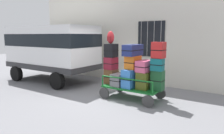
# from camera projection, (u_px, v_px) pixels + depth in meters

# --- Properties ---
(ground_plane) EXTENTS (40.00, 40.00, 0.00)m
(ground_plane) POSITION_uv_depth(u_px,v_px,m) (110.00, 97.00, 7.29)
(ground_plane) COLOR gray
(building_wall) EXTENTS (12.00, 0.38, 5.00)m
(building_wall) POSITION_uv_depth(u_px,v_px,m) (143.00, 27.00, 9.08)
(building_wall) COLOR silver
(building_wall) RESTS_ON ground
(van) EXTENTS (4.44, 2.09, 2.56)m
(van) POSITION_uv_depth(u_px,v_px,m) (51.00, 48.00, 9.61)
(van) COLOR white
(van) RESTS_ON ground
(luggage_cart) EXTENTS (1.99, 1.10, 0.43)m
(luggage_cart) POSITION_uv_depth(u_px,v_px,m) (132.00, 89.00, 7.01)
(luggage_cart) COLOR #146023
(luggage_cart) RESTS_ON ground
(cart_railing) EXTENTS (1.88, 0.97, 0.37)m
(cart_railing) POSITION_uv_depth(u_px,v_px,m) (132.00, 78.00, 6.95)
(cart_railing) COLOR #146023
(cart_railing) RESTS_ON luggage_cart
(suitcase_left_bottom) EXTENTS (0.39, 0.47, 0.52)m
(suitcase_left_bottom) POSITION_uv_depth(u_px,v_px,m) (111.00, 76.00, 7.45)
(suitcase_left_bottom) COLOR brown
(suitcase_left_bottom) RESTS_ON luggage_cart
(suitcase_left_middle) EXTENTS (0.42, 0.45, 0.44)m
(suitcase_left_middle) POSITION_uv_depth(u_px,v_px,m) (111.00, 63.00, 7.37)
(suitcase_left_middle) COLOR maroon
(suitcase_left_middle) RESTS_ON suitcase_left_bottom
(suitcase_left_top) EXTENTS (0.38, 0.40, 0.48)m
(suitcase_left_top) POSITION_uv_depth(u_px,v_px,m) (111.00, 50.00, 7.31)
(suitcase_left_top) COLOR black
(suitcase_left_top) RESTS_ON suitcase_left_middle
(suitcase_midleft_bottom) EXTENTS (0.41, 0.89, 0.43)m
(suitcase_midleft_bottom) POSITION_uv_depth(u_px,v_px,m) (121.00, 79.00, 7.20)
(suitcase_midleft_bottom) COLOR slate
(suitcase_midleft_bottom) RESTS_ON luggage_cart
(suitcase_center_bottom) EXTENTS (0.46, 0.88, 0.61)m
(suitcase_center_bottom) POSITION_uv_depth(u_px,v_px,m) (132.00, 78.00, 6.95)
(suitcase_center_bottom) COLOR #3372C6
(suitcase_center_bottom) RESTS_ON luggage_cart
(suitcase_center_middle) EXTENTS (0.42, 0.55, 0.44)m
(suitcase_center_middle) POSITION_uv_depth(u_px,v_px,m) (133.00, 62.00, 6.88)
(suitcase_center_middle) COLOR orange
(suitcase_center_middle) RESTS_ON suitcase_center_bottom
(suitcase_center_top) EXTENTS (0.39, 0.85, 0.37)m
(suitcase_center_top) POSITION_uv_depth(u_px,v_px,m) (133.00, 50.00, 6.81)
(suitcase_center_top) COLOR navy
(suitcase_center_top) RESTS_ON suitcase_center_middle
(suitcase_midright_bottom) EXTENTS (0.40, 0.63, 0.56)m
(suitcase_midright_bottom) POSITION_uv_depth(u_px,v_px,m) (144.00, 80.00, 6.72)
(suitcase_midright_bottom) COLOR #4C5119
(suitcase_midright_bottom) RESTS_ON luggage_cart
(suitcase_midright_middle) EXTENTS (0.43, 0.67, 0.37)m
(suitcase_midright_middle) POSITION_uv_depth(u_px,v_px,m) (145.00, 66.00, 6.64)
(suitcase_midright_middle) COLOR #CC4C72
(suitcase_midright_middle) RESTS_ON suitcase_midright_bottom
(suitcase_right_bottom) EXTENTS (0.38, 0.34, 0.63)m
(suitcase_right_bottom) POSITION_uv_depth(u_px,v_px,m) (158.00, 80.00, 6.50)
(suitcase_right_bottom) COLOR #194C28
(suitcase_right_bottom) RESTS_ON luggage_cart
(suitcase_right_middle) EXTENTS (0.39, 0.31, 0.39)m
(suitcase_right_middle) POSITION_uv_depth(u_px,v_px,m) (157.00, 65.00, 6.37)
(suitcase_right_middle) COLOR #0F5960
(suitcase_right_middle) RESTS_ON suitcase_right_bottom
(suitcase_right_top) EXTENTS (0.38, 0.38, 0.51)m
(suitcase_right_top) POSITION_uv_depth(u_px,v_px,m) (159.00, 50.00, 6.35)
(suitcase_right_top) COLOR #B21E1E
(suitcase_right_top) RESTS_ON suitcase_right_middle
(backpack) EXTENTS (0.27, 0.22, 0.44)m
(backpack) POSITION_uv_depth(u_px,v_px,m) (111.00, 37.00, 7.20)
(backpack) COLOR maroon
(backpack) RESTS_ON suitcase_left_top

